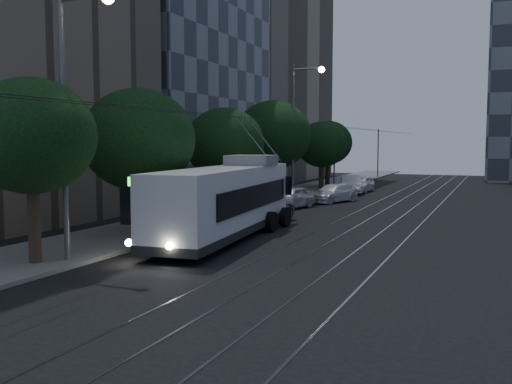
{
  "coord_description": "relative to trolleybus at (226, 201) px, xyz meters",
  "views": [
    {
      "loc": [
        8.5,
        -20.14,
        4.38
      ],
      "look_at": [
        -1.18,
        2.43,
        2.23
      ],
      "focal_mm": 40.0,
      "sensor_mm": 36.0,
      "label": 1
    }
  ],
  "objects": [
    {
      "name": "tram_rails",
      "position": [
        5.4,
        17.0,
        -1.72
      ],
      "size": [
        4.52,
        90.0,
        0.02
      ],
      "color": "gray",
      "rests_on": "ground"
    },
    {
      "name": "tree_3",
      "position": [
        -4.1,
        16.16,
        3.18
      ],
      "size": [
        5.64,
        5.64,
        7.46
      ],
      "color": "#2F241A",
      "rests_on": "ground"
    },
    {
      "name": "overhead_wires",
      "position": [
        -2.07,
        17.0,
        1.74
      ],
      "size": [
        2.23,
        90.0,
        6.0
      ],
      "color": "black",
      "rests_on": "ground"
    },
    {
      "name": "tree_4",
      "position": [
        -3.6,
        27.0,
        2.44
      ],
      "size": [
        4.63,
        4.63,
        6.26
      ],
      "color": "#2F241A",
      "rests_on": "ground"
    },
    {
      "name": "car_white_b",
      "position": [
        0.2,
        17.3,
        -1.07
      ],
      "size": [
        3.33,
        4.87,
        1.31
      ],
      "primitive_type": "imported",
      "rotation": [
        0.0,
        0.0,
        -0.36
      ],
      "color": "white",
      "rests_on": "ground"
    },
    {
      "name": "tree_0",
      "position": [
        -3.6,
        -7.97,
        2.86
      ],
      "size": [
        4.5,
        4.5,
        6.63
      ],
      "color": "#2F241A",
      "rests_on": "ground"
    },
    {
      "name": "tree_2",
      "position": [
        -4.1,
        8.16,
        2.55
      ],
      "size": [
        4.88,
        4.88,
        6.49
      ],
      "color": "#2F241A",
      "rests_on": "ground"
    },
    {
      "name": "car_white_c",
      "position": [
        -0.28,
        24.71,
        -0.94
      ],
      "size": [
        2.93,
        5.02,
        1.56
      ],
      "primitive_type": "imported",
      "rotation": [
        0.0,
        0.0,
        0.29
      ],
      "color": "silver",
      "rests_on": "ground"
    },
    {
      "name": "car_white_a",
      "position": [
        -1.28,
        12.19,
        -0.99
      ],
      "size": [
        2.57,
        4.59,
        1.47
      ],
      "primitive_type": "imported",
      "rotation": [
        0.0,
        0.0,
        -0.2
      ],
      "color": "silver",
      "rests_on": "ground"
    },
    {
      "name": "trolleybus",
      "position": [
        0.0,
        0.0,
        0.0
      ],
      "size": [
        3.81,
        12.6,
        5.63
      ],
      "rotation": [
        0.0,
        0.0,
        0.1
      ],
      "color": "white",
      "rests_on": "ground"
    },
    {
      "name": "tree_1",
      "position": [
        -4.1,
        -0.87,
        2.77
      ],
      "size": [
        5.27,
        5.27,
        6.88
      ],
      "color": "#2F241A",
      "rests_on": "ground"
    },
    {
      "name": "ground",
      "position": [
        2.9,
        -3.0,
        -1.73
      ],
      "size": [
        120.0,
        120.0,
        0.0
      ],
      "primitive_type": "plane",
      "color": "black",
      "rests_on": "ground"
    },
    {
      "name": "streetlamp_far",
      "position": [
        -1.89,
        15.5,
        4.24
      ],
      "size": [
        2.4,
        0.44,
        9.9
      ],
      "color": "#5C5C5F",
      "rests_on": "ground"
    },
    {
      "name": "pickup_silver",
      "position": [
        -1.26,
        5.0,
        -0.92
      ],
      "size": [
        4.46,
        6.36,
        1.61
      ],
      "primitive_type": "imported",
      "rotation": [
        0.0,
        0.0,
        -0.34
      ],
      "color": "#9EA0A6",
      "rests_on": "ground"
    },
    {
      "name": "sidewalk",
      "position": [
        -4.6,
        17.0,
        -1.65
      ],
      "size": [
        5.0,
        90.0,
        0.15
      ],
      "primitive_type": "cube",
      "color": "slate",
      "rests_on": "ground"
    },
    {
      "name": "streetlamp_near",
      "position": [
        -2.49,
        -7.13,
        4.13
      ],
      "size": [
        2.36,
        0.44,
        9.69
      ],
      "color": "#5C5C5F",
      "rests_on": "ground"
    },
    {
      "name": "building_tan_far",
      "position": [
        -16.1,
        39.0,
        15.69
      ],
      "size": [
        14.4,
        22.4,
        34.8
      ],
      "color": "gray",
      "rests_on": "ground"
    },
    {
      "name": "car_white_d",
      "position": [
        0.19,
        26.5,
        -1.02
      ],
      "size": [
        1.81,
        4.2,
        1.41
      ],
      "primitive_type": "imported",
      "rotation": [
        0.0,
        0.0,
        -0.04
      ],
      "color": "white",
      "rests_on": "ground"
    },
    {
      "name": "building_glass_mid",
      "position": [
        -16.1,
        19.0,
        11.69
      ],
      "size": [
        14.4,
        18.4,
        26.8
      ],
      "color": "#3A4049",
      "rests_on": "ground"
    },
    {
      "name": "tree_5",
      "position": [
        -4.0,
        30.43,
        2.61
      ],
      "size": [
        4.69,
        4.69,
        6.46
      ],
      "color": "#2F241A",
      "rests_on": "ground"
    }
  ]
}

